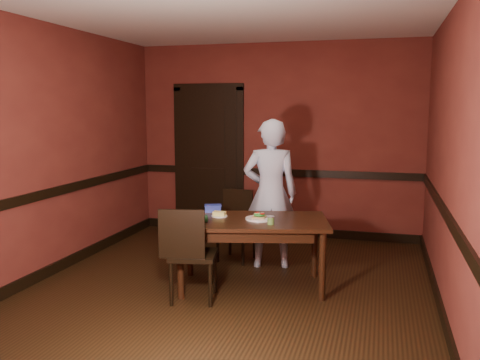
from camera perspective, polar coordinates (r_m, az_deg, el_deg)
The scene contains 22 objects.
floor at distance 5.29m, azimuth -1.05°, elevation -11.86°, with size 4.00×4.50×0.01m, color black.
ceiling at distance 5.05m, azimuth -1.13°, elevation 18.30°, with size 4.00×4.50×0.01m, color silver.
wall_back at distance 7.17m, azimuth 4.12°, elevation 4.44°, with size 4.00×0.02×2.70m, color maroon.
wall_front at distance 2.93m, azimuth -13.89°, elevation -1.11°, with size 4.00×0.02×2.70m, color maroon.
wall_left at distance 5.89m, azimuth -20.10°, elevation 3.17°, with size 0.02×4.50×2.70m, color maroon.
wall_right at distance 4.82m, azimuth 22.36°, elevation 2.06°, with size 0.02×4.50×2.70m, color maroon.
dado_back at distance 7.20m, azimuth 4.06°, elevation 0.86°, with size 4.00×0.03×0.10m, color black.
dado_left at distance 5.93m, azimuth -19.77°, elevation -1.16°, with size 0.03×4.50×0.10m, color black.
dado_right at distance 4.88m, azimuth 21.90°, elevation -3.20°, with size 0.03×4.50×0.10m, color black.
baseboard_back at distance 7.35m, azimuth 3.99°, elevation -5.65°, with size 4.00×0.03×0.12m, color black.
baseboard_left at distance 6.12m, azimuth -19.39°, elevation -8.95°, with size 0.03×4.50×0.12m, color black.
baseboard_right at distance 5.10m, azimuth 21.39°, elevation -12.49°, with size 0.03×4.50×0.12m, color black.
door at distance 7.42m, azimuth -3.54°, elevation 2.57°, with size 1.05×0.07×2.20m.
dining_table at distance 5.17m, azimuth 1.30°, elevation -8.23°, with size 1.50×0.84×0.70m, color black.
chair_far at distance 6.05m, azimuth -0.42°, elevation -5.19°, with size 0.39×0.39×0.83m, color black, non-canonical shape.
chair_near at distance 4.84m, azimuth -5.26°, elevation -8.17°, with size 0.42×0.42×0.90m, color black, non-canonical shape.
person at distance 5.75m, azimuth 3.43°, elevation -1.55°, with size 0.61×0.40×1.69m, color silver.
sandwich_plate at distance 5.07m, azimuth 2.18°, elevation -4.24°, with size 0.28×0.28×0.07m.
sauce_jar at distance 4.86m, azimuth 3.47°, elevation -4.53°, with size 0.07×0.07×0.08m.
cheese_saucer at distance 5.21m, azimuth -2.32°, elevation -3.89°, with size 0.17×0.17×0.05m.
food_tub at distance 5.45m, azimuth -3.05°, elevation -3.18°, with size 0.21×0.17×0.08m.
wrapped_veg at distance 4.93m, azimuth -5.14°, elevation -4.42°, with size 0.07×0.07×0.25m, color #154E22.
Camera 1 is at (1.43, -4.76, 1.81)m, focal length 38.00 mm.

